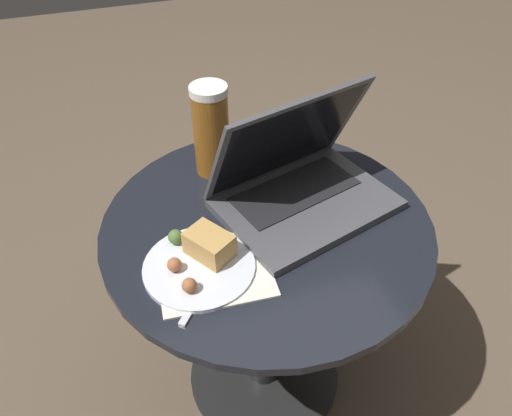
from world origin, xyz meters
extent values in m
plane|color=brown|center=(0.00, 0.00, 0.00)|extent=(6.00, 6.00, 0.00)
cylinder|color=black|center=(0.00, 0.00, 0.01)|extent=(0.39, 0.39, 0.01)
cylinder|color=black|center=(0.00, 0.00, 0.28)|extent=(0.08, 0.08, 0.52)
cylinder|color=black|center=(0.00, 0.00, 0.55)|extent=(0.65, 0.65, 0.02)
cube|color=silver|center=(-0.13, -0.11, 0.56)|extent=(0.21, 0.15, 0.00)
cube|color=#47474C|center=(0.09, 0.01, 0.56)|extent=(0.38, 0.32, 0.02)
cube|color=black|center=(0.08, 0.05, 0.58)|extent=(0.28, 0.18, 0.00)
cube|color=#47474C|center=(0.07, 0.08, 0.68)|extent=(0.35, 0.19, 0.22)
cube|color=black|center=(0.07, 0.08, 0.68)|extent=(0.32, 0.17, 0.19)
cylinder|color=brown|center=(-0.05, 0.20, 0.65)|extent=(0.08, 0.08, 0.18)
cylinder|color=white|center=(-0.05, 0.20, 0.75)|extent=(0.08, 0.08, 0.02)
cylinder|color=silver|center=(-0.16, -0.08, 0.56)|extent=(0.20, 0.20, 0.01)
cube|color=tan|center=(-0.13, -0.06, 0.59)|extent=(0.09, 0.10, 0.05)
sphere|color=#9E5B38|center=(-0.18, -0.13, 0.58)|extent=(0.03, 0.03, 0.03)
sphere|color=#9E5B38|center=(-0.20, -0.07, 0.58)|extent=(0.03, 0.03, 0.03)
sphere|color=#4C6B33|center=(-0.18, -0.01, 0.58)|extent=(0.03, 0.03, 0.03)
cube|color=silver|center=(-0.17, -0.14, 0.56)|extent=(0.08, 0.10, 0.00)
cube|color=silver|center=(-0.12, -0.08, 0.56)|extent=(0.05, 0.05, 0.00)
camera|label=1|loc=(-0.26, -0.67, 1.21)|focal=35.00mm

